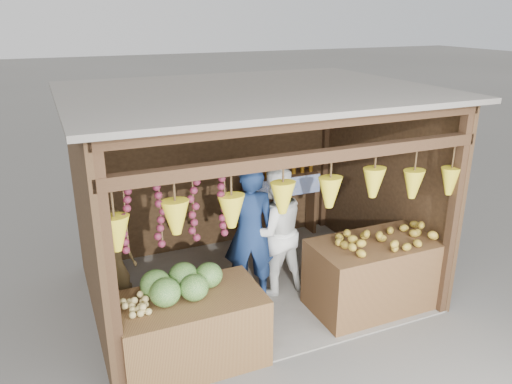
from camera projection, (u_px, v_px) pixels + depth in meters
The scene contains 12 objects.
ground at pixel (252, 288), 6.73m from camera, with size 80.00×80.00×0.00m, color #514F49.
stall_structure at pixel (250, 171), 6.11m from camera, with size 4.30×3.30×2.66m.
back_shelf at pixel (281, 188), 7.93m from camera, with size 1.25×0.32×1.32m.
counter_left at pixel (191, 329), 5.21m from camera, with size 1.49×0.85×0.77m, color #4A2C18.
counter_right at pixel (375, 274), 6.19m from camera, with size 1.63×0.85×0.89m, color #462C17.
stool at pixel (119, 302), 6.09m from camera, with size 0.36×0.36×0.33m, color black.
man_standing at pixel (249, 233), 6.21m from camera, with size 0.66×0.44×1.82m, color navy.
woman_standing at pixel (275, 231), 6.40m from camera, with size 0.83×0.65×1.72m, color white.
vendor_seated at pixel (113, 251), 5.85m from camera, with size 0.52×0.34×1.06m, color #503D20.
melon_pile at pixel (184, 280), 5.09m from camera, with size 1.00×0.50×0.32m, color #124412, non-canonical shape.
tanfruit_pile at pixel (134, 305), 4.82m from camera, with size 0.34×0.40×0.13m, color #A88D4D, non-canonical shape.
mango_pile at pixel (387, 234), 5.97m from camera, with size 1.40×0.64×0.22m, color orange, non-canonical shape.
Camera 1 is at (-2.29, -5.42, 3.50)m, focal length 35.00 mm.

